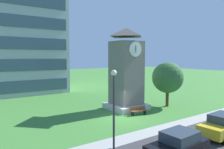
# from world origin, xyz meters

# --- Properties ---
(ground_plane) EXTENTS (160.00, 160.00, 0.00)m
(ground_plane) POSITION_xyz_m (0.00, 0.00, 0.00)
(ground_plane) COLOR #3D7A33
(street_asphalt) EXTENTS (120.00, 7.20, 0.01)m
(street_asphalt) POSITION_xyz_m (0.00, -8.83, 0.00)
(street_asphalt) COLOR #38383A
(street_asphalt) RESTS_ON ground
(kerb_strip) EXTENTS (120.00, 1.60, 0.01)m
(kerb_strip) POSITION_xyz_m (0.00, -4.43, 0.00)
(kerb_strip) COLOR #9E9E99
(kerb_strip) RESTS_ON ground
(office_building) EXTENTS (14.40, 12.62, 25.60)m
(office_building) POSITION_xyz_m (-5.18, 23.48, 12.80)
(office_building) COLOR #9EA8B2
(office_building) RESTS_ON ground
(clock_tower) EXTENTS (4.03, 4.03, 9.28)m
(clock_tower) POSITION_xyz_m (2.59, 2.76, 4.11)
(clock_tower) COLOR slate
(clock_tower) RESTS_ON ground
(park_bench) EXTENTS (1.86, 0.85, 0.88)m
(park_bench) POSITION_xyz_m (1.99, -0.03, 0.46)
(park_bench) COLOR brown
(park_bench) RESTS_ON ground
(street_lamp) EXTENTS (0.36, 0.36, 5.24)m
(street_lamp) POSITION_xyz_m (-5.20, -5.72, 3.30)
(street_lamp) COLOR #333338
(street_lamp) RESTS_ON ground
(tree_near_tower) EXTENTS (3.74, 3.74, 5.40)m
(tree_near_tower) POSITION_xyz_m (7.52, 0.91, 3.51)
(tree_near_tower) COLOR #513823
(tree_near_tower) RESTS_ON ground
(parked_car_black) EXTENTS (4.11, 2.10, 1.69)m
(parked_car_black) POSITION_xyz_m (-2.72, -8.74, 0.86)
(parked_car_black) COLOR black
(parked_car_black) RESTS_ON ground
(parked_car_yellow) EXTENTS (4.42, 2.15, 1.69)m
(parked_car_yellow) POSITION_xyz_m (3.15, -8.25, 0.86)
(parked_car_yellow) COLOR gold
(parked_car_yellow) RESTS_ON ground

